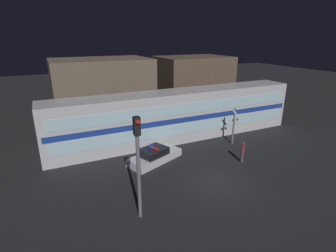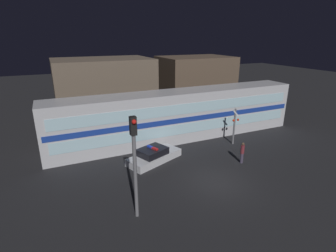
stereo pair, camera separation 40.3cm
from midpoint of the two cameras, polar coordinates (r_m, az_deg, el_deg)
The scene contains 8 objects.
ground_plane at distance 17.63m, azimuth 11.23°, elevation -12.03°, with size 120.00×120.00×0.00m, color black.
train at distance 23.64m, azimuth 2.99°, elevation 2.34°, with size 23.11×2.86×4.42m.
police_car at distance 19.90m, azimuth -2.52°, elevation -6.47°, with size 4.61×3.20×1.19m.
pedestrian at distance 20.24m, azimuth 16.40°, elevation -5.57°, with size 0.27×0.27×1.62m.
crossing_signal_near at distance 23.18m, azimuth 14.75°, elevation 0.17°, with size 0.67×0.32×3.20m.
traffic_light_corner at distance 12.93m, azimuth -6.38°, elevation -7.25°, with size 0.30×0.46×5.47m.
building_left at distance 30.42m, azimuth -13.34°, elevation 7.82°, with size 10.35×7.00×6.69m.
building_center at distance 34.16m, azimuth 6.19°, elevation 9.30°, with size 8.69×6.36×6.57m.
Camera 2 is at (-8.99, -12.17, 8.99)m, focal length 28.00 mm.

